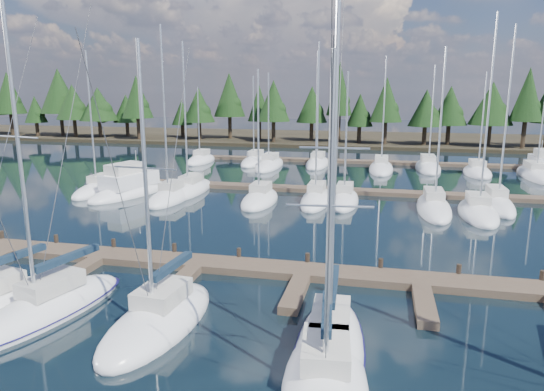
% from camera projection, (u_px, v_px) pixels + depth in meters
% --- Properties ---
extents(ground, '(260.00, 260.00, 0.00)m').
position_uv_depth(ground, '(329.00, 219.00, 37.69)').
color(ground, black).
rests_on(ground, ground).
extents(far_shore, '(220.00, 30.00, 0.60)m').
position_uv_depth(far_shore, '(362.00, 139.00, 94.80)').
color(far_shore, '#2C2518').
rests_on(far_shore, ground).
extents(main_dock, '(44.00, 6.13, 0.90)m').
position_uv_depth(main_dock, '(303.00, 276.00, 25.60)').
color(main_dock, brown).
rests_on(main_dock, ground).
extents(back_docks, '(50.00, 21.80, 0.40)m').
position_uv_depth(back_docks, '(347.00, 174.00, 56.31)').
color(back_docks, brown).
rests_on(back_docks, ground).
extents(front_sailboat_1, '(4.63, 9.20, 14.50)m').
position_uv_depth(front_sailboat_1, '(46.00, 309.00, 21.52)').
color(front_sailboat_1, white).
rests_on(front_sailboat_1, ground).
extents(front_sailboat_2, '(3.65, 8.02, 12.48)m').
position_uv_depth(front_sailboat_2, '(159.00, 320.00, 20.51)').
color(front_sailboat_2, white).
rests_on(front_sailboat_2, ground).
extents(front_sailboat_3, '(3.60, 7.83, 11.76)m').
position_uv_depth(front_sailboat_3, '(325.00, 385.00, 16.03)').
color(front_sailboat_3, white).
rests_on(front_sailboat_3, ground).
extents(front_sailboat_4, '(3.15, 9.73, 14.44)m').
position_uv_depth(front_sailboat_4, '(329.00, 350.00, 18.15)').
color(front_sailboat_4, white).
rests_on(front_sailboat_4, ground).
extents(back_sailboat_rows, '(46.69, 33.01, 16.52)m').
position_uv_depth(back_sailboat_rows, '(346.00, 181.00, 51.88)').
color(back_sailboat_rows, white).
rests_on(back_sailboat_rows, ground).
extents(motor_yacht_left, '(5.88, 10.63, 5.06)m').
position_uv_depth(motor_yacht_left, '(130.00, 189.00, 46.24)').
color(motor_yacht_left, white).
rests_on(motor_yacht_left, ground).
extents(motor_yacht_right, '(3.73, 9.41, 4.61)m').
position_uv_depth(motor_yacht_right, '(541.00, 168.00, 58.76)').
color(motor_yacht_right, white).
rests_on(motor_yacht_right, ground).
extents(tree_line, '(186.11, 11.93, 13.98)m').
position_uv_depth(tree_line, '(351.00, 103.00, 84.23)').
color(tree_line, black).
rests_on(tree_line, far_shore).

